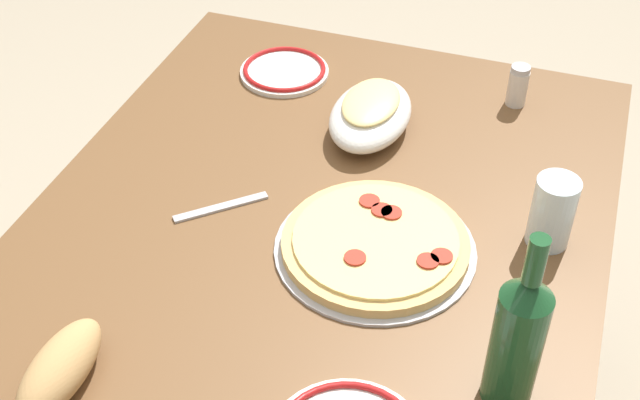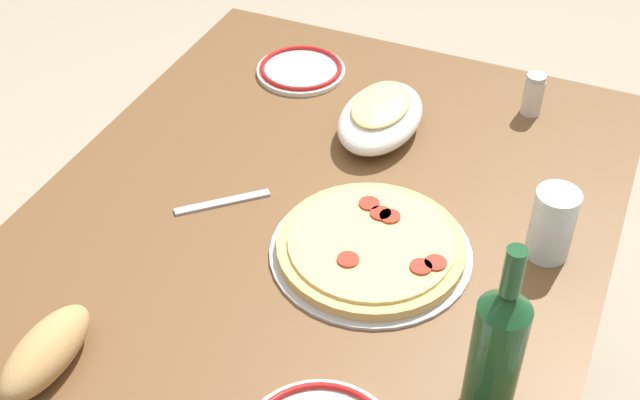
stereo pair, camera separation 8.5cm
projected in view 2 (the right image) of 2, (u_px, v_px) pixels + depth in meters
The scene contains 9 objects.
dining_table at pixel (320, 263), 1.55m from camera, with size 1.19×0.97×0.74m.
pepperoni_pizza at pixel (371, 247), 1.38m from camera, with size 0.33×0.33×0.03m.
baked_pasta_dish at pixel (381, 115), 1.62m from camera, with size 0.24×0.15×0.08m.
wine_bottle at pixel (497, 349), 1.09m from camera, with size 0.07×0.07×0.30m.
water_glass at pixel (552, 224), 1.35m from camera, with size 0.07×0.07×0.13m, color silver.
side_plate_near at pixel (301, 69), 1.80m from camera, with size 0.19×0.19×0.02m.
bread_loaf at pixel (46, 352), 1.19m from camera, with size 0.18×0.08×0.07m, color tan.
spice_shaker at pixel (533, 94), 1.67m from camera, with size 0.04×0.04×0.09m.
fork_right at pixel (223, 202), 1.49m from camera, with size 0.17×0.02×0.01m, color #B7B7BC.
Camera 2 is at (1.01, 0.44, 1.71)m, focal length 47.69 mm.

